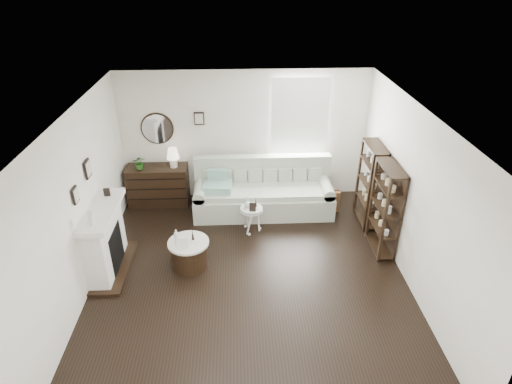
{
  "coord_description": "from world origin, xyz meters",
  "views": [
    {
      "loc": [
        -0.15,
        -5.45,
        4.57
      ],
      "look_at": [
        0.14,
        0.8,
        1.11
      ],
      "focal_mm": 30.0,
      "sensor_mm": 36.0,
      "label": 1
    }
  ],
  "objects_px": {
    "sofa": "(263,194)",
    "pedestal_table": "(251,210)",
    "drum_table": "(189,253)",
    "dresser": "(158,185)"
  },
  "relations": [
    {
      "from": "drum_table",
      "to": "pedestal_table",
      "type": "height_order",
      "value": "pedestal_table"
    },
    {
      "from": "sofa",
      "to": "dresser",
      "type": "bearing_deg",
      "value": 169.86
    },
    {
      "from": "sofa",
      "to": "pedestal_table",
      "type": "distance_m",
      "value": 0.83
    },
    {
      "from": "sofa",
      "to": "pedestal_table",
      "type": "bearing_deg",
      "value": -108.52
    },
    {
      "from": "dresser",
      "to": "sofa",
      "type": "bearing_deg",
      "value": -10.14
    },
    {
      "from": "dresser",
      "to": "drum_table",
      "type": "height_order",
      "value": "dresser"
    },
    {
      "from": "pedestal_table",
      "to": "sofa",
      "type": "bearing_deg",
      "value": 71.48
    },
    {
      "from": "drum_table",
      "to": "sofa",
      "type": "bearing_deg",
      "value": 52.76
    },
    {
      "from": "sofa",
      "to": "dresser",
      "type": "height_order",
      "value": "sofa"
    },
    {
      "from": "sofa",
      "to": "drum_table",
      "type": "bearing_deg",
      "value": -127.24
    }
  ]
}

